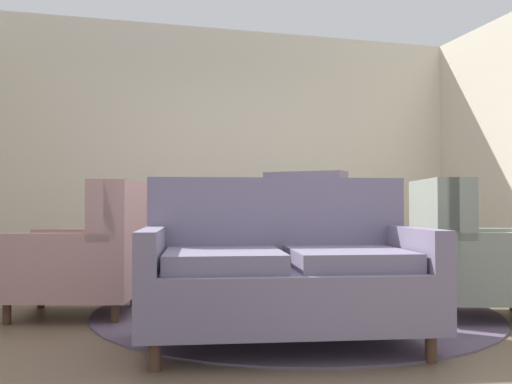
# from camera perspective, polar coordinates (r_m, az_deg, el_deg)

# --- Properties ---
(ground) EXTENTS (8.39, 8.39, 0.00)m
(ground) POSITION_cam_1_polar(r_m,az_deg,el_deg) (3.92, 5.42, -13.06)
(ground) COLOR brown
(wall_back) EXTENTS (6.15, 0.08, 2.95)m
(wall_back) POSITION_cam_1_polar(r_m,az_deg,el_deg) (6.66, -3.15, 4.53)
(wall_back) COLOR beige
(wall_back) RESTS_ON ground
(baseboard_back) EXTENTS (5.99, 0.03, 0.12)m
(baseboard_back) POSITION_cam_1_polar(r_m,az_deg,el_deg) (6.61, -3.07, -7.70)
(baseboard_back) COLOR #4C3323
(baseboard_back) RESTS_ON ground
(area_rug) EXTENTS (2.98, 2.98, 0.01)m
(area_rug) POSITION_cam_1_polar(r_m,az_deg,el_deg) (4.19, 3.99, -12.20)
(area_rug) COLOR #5B4C60
(area_rug) RESTS_ON ground
(coffee_table) EXTENTS (0.82, 0.82, 0.49)m
(coffee_table) POSITION_cam_1_polar(r_m,az_deg,el_deg) (4.20, 2.35, -6.90)
(coffee_table) COLOR #4C3323
(coffee_table) RESTS_ON ground
(porcelain_vase) EXTENTS (0.20, 0.20, 0.35)m
(porcelain_vase) POSITION_cam_1_polar(r_m,az_deg,el_deg) (4.23, 1.85, -3.49)
(porcelain_vase) COLOR beige
(porcelain_vase) RESTS_ON coffee_table
(settee) EXTENTS (1.69, 1.06, 0.96)m
(settee) POSITION_cam_1_polar(r_m,az_deg,el_deg) (3.10, 3.00, -8.57)
(settee) COLOR slate
(settee) RESTS_ON ground
(armchair_far_left) EXTENTS (1.01, 0.94, 0.97)m
(armchair_far_left) POSITION_cam_1_polar(r_m,az_deg,el_deg) (4.14, 21.69, -6.48)
(armchair_far_left) COLOR gray
(armchair_far_left) RESTS_ON ground
(armchair_back_corner) EXTENTS (1.04, 0.92, 0.97)m
(armchair_back_corner) POSITION_cam_1_polar(r_m,az_deg,el_deg) (4.11, -17.36, -6.64)
(armchair_back_corner) COLOR tan
(armchair_back_corner) RESTS_ON ground
(armchair_foreground_right) EXTENTS (1.13, 1.13, 1.12)m
(armchair_foreground_right) POSITION_cam_1_polar(r_m,az_deg,el_deg) (5.51, 5.96, -4.76)
(armchair_foreground_right) COLOR slate
(armchair_foreground_right) RESTS_ON ground
(side_table) EXTENTS (0.50, 0.50, 0.67)m
(side_table) POSITION_cam_1_polar(r_m,az_deg,el_deg) (5.42, 18.52, -5.39)
(side_table) COLOR #4C3323
(side_table) RESTS_ON ground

